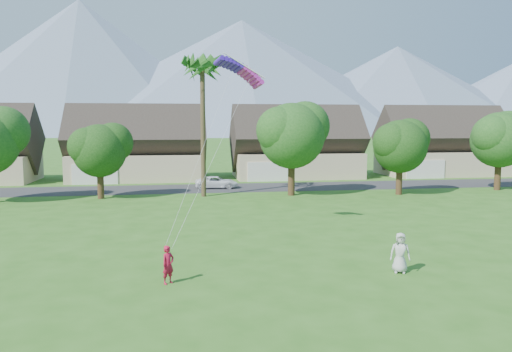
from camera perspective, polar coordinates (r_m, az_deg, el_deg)
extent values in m
plane|color=#2D6019|center=(18.16, 4.89, -15.45)|extent=(500.00, 500.00, 0.00)
cube|color=#2D2D30|center=(51.00, -4.03, -1.38)|extent=(90.00, 7.00, 0.01)
imported|color=#AF1433|center=(21.31, -10.02, -9.95)|extent=(0.69, 0.68, 1.61)
imported|color=beige|center=(23.33, 16.15, -8.43)|extent=(1.02, 0.82, 1.81)
imported|color=white|center=(50.90, -4.51, -0.72)|extent=(4.47, 2.32, 1.20)
cone|color=slate|center=(282.50, -19.35, 11.57)|extent=(190.00, 190.00, 70.00)
cone|color=slate|center=(279.55, -1.60, 11.15)|extent=(240.00, 240.00, 62.00)
cone|color=slate|center=(303.50, 15.76, 9.39)|extent=(200.00, 200.00, 50.00)
cube|color=beige|center=(59.84, -13.36, 1.03)|extent=(15.00, 8.00, 3.00)
cube|color=#382D28|center=(59.65, -13.44, 4.17)|extent=(15.75, 8.15, 8.15)
cube|color=silver|center=(56.39, -17.94, 0.18)|extent=(4.80, 0.12, 2.20)
cube|color=beige|center=(61.25, 4.65, 1.29)|extent=(15.00, 8.00, 3.00)
cube|color=#382D28|center=(61.06, 4.67, 4.36)|extent=(15.75, 8.15, 8.15)
cube|color=silver|center=(56.48, 1.44, 0.49)|extent=(4.80, 0.12, 2.20)
cube|color=beige|center=(68.15, 20.40, 1.41)|extent=(15.00, 8.00, 3.00)
cube|color=#382D28|center=(67.98, 20.50, 4.17)|extent=(15.75, 8.15, 8.15)
cube|color=silver|center=(62.64, 18.82, 0.72)|extent=(4.80, 0.12, 2.20)
cylinder|color=#47301C|center=(45.80, -17.33, -1.14)|extent=(0.56, 0.56, 2.18)
sphere|color=#214916|center=(45.52, -17.46, 2.77)|extent=(4.62, 4.62, 4.62)
cylinder|color=#47301C|center=(45.82, 4.06, -0.47)|extent=(0.62, 0.62, 2.82)
sphere|color=#214916|center=(45.53, 4.10, 4.60)|extent=(5.98, 5.98, 5.98)
cylinder|color=#47301C|center=(48.11, 16.03, -0.68)|extent=(0.58, 0.58, 2.30)
sphere|color=#214916|center=(47.84, 16.15, 3.26)|extent=(4.90, 4.90, 4.90)
cylinder|color=#47301C|center=(54.83, 25.88, -0.11)|extent=(0.60, 0.60, 2.56)
sphere|color=#214916|center=(54.59, 26.07, 3.73)|extent=(5.44, 5.44, 5.44)
cylinder|color=#4C3D26|center=(44.96, -6.08, 5.26)|extent=(0.44, 0.44, 12.00)
sphere|color=#286021|center=(45.30, -6.17, 13.25)|extent=(3.00, 3.00, 3.00)
cube|color=#4018B8|center=(29.28, -3.23, 12.11)|extent=(1.63, 1.28, 0.50)
cube|color=#CC26AE|center=(29.45, -0.35, 12.08)|extent=(1.63, 1.28, 0.50)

